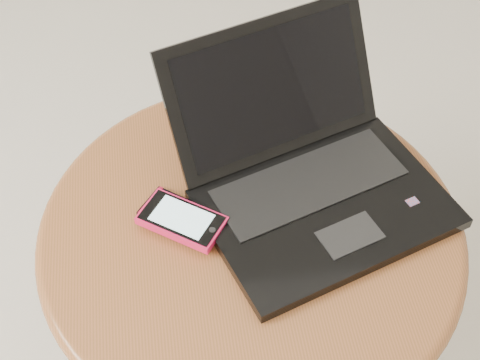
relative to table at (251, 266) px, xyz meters
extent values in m
plane|color=beige|center=(0.12, 0.07, -0.37)|extent=(4.00, 4.00, 0.00)
cylinder|color=#532615|center=(0.00, 0.00, -0.13)|extent=(0.09, 0.09, 0.41)
cylinder|color=brown|center=(0.00, 0.00, 0.09)|extent=(0.56, 0.56, 0.03)
torus|color=brown|center=(0.00, 0.00, 0.09)|extent=(0.59, 0.59, 0.03)
cube|color=black|center=(0.11, 0.01, 0.11)|extent=(0.38, 0.32, 0.02)
cube|color=black|center=(0.09, 0.05, 0.12)|extent=(0.29, 0.18, 0.00)
cube|color=black|center=(0.12, -0.05, 0.12)|extent=(0.09, 0.07, 0.00)
cube|color=red|center=(0.22, -0.01, 0.12)|extent=(0.02, 0.02, 0.00)
cube|color=black|center=(0.05, 0.16, 0.21)|extent=(0.33, 0.20, 0.18)
cube|color=black|center=(0.06, 0.15, 0.21)|extent=(0.29, 0.17, 0.15)
cube|color=black|center=(-0.10, 0.03, 0.11)|extent=(0.12, 0.11, 0.01)
cube|color=maroon|center=(-0.13, 0.06, 0.11)|extent=(0.04, 0.05, 0.00)
cube|color=#E6194D|center=(-0.09, 0.01, 0.12)|extent=(0.13, 0.12, 0.01)
cube|color=black|center=(-0.09, 0.01, 0.12)|extent=(0.12, 0.11, 0.00)
cube|color=silver|center=(-0.09, 0.01, 0.12)|extent=(0.09, 0.08, 0.00)
cylinder|color=black|center=(-0.06, -0.02, 0.12)|extent=(0.01, 0.01, 0.00)
camera|label=1|loc=(-0.10, -0.57, 0.86)|focal=52.00mm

